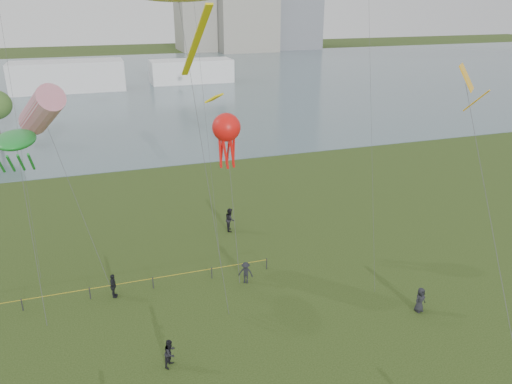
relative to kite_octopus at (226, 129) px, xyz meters
name	(u,v)px	position (x,y,z in m)	size (l,w,h in m)	color
lake	(128,84)	(-0.71, 81.26, -9.42)	(400.00, 120.00, 0.08)	slate
building_low	(200,9)	(31.29, 149.26, 4.56)	(16.00, 18.00, 28.00)	gray
pavilion_left	(68,76)	(-12.71, 76.26, -6.44)	(22.00, 8.00, 6.00)	silver
pavilion_right	(191,71)	(13.29, 79.26, -6.94)	(18.00, 7.00, 5.00)	white
spectator_a	(170,353)	(-6.42, -11.73, -8.64)	(0.78, 0.60, 1.60)	black
spectator_b	(246,273)	(-0.26, -5.19, -8.67)	(1.00, 0.58, 1.55)	black
spectator_c	(113,286)	(-8.84, -4.15, -8.62)	(0.96, 0.40, 1.64)	black
spectator_d	(420,300)	(8.91, -11.68, -8.64)	(0.79, 0.51, 1.61)	black
spectator_g	(230,219)	(0.95, 3.02, -8.47)	(0.95, 0.74, 1.95)	black
kite_windsock	(42,110)	(-11.97, 1.90, 1.72)	(5.44, 7.81, 13.12)	#3F3F42
kite_creature	(16,140)	(-13.43, -0.91, 0.57)	(2.37, 7.33, 10.46)	#3F3F42
kite_octopus	(226,129)	(0.00, 0.00, 0.00)	(2.02, 6.17, 10.55)	#3F3F42
kite_delta	(470,94)	(8.90, -13.19, 4.22)	(3.62, 11.59, 15.01)	#3F3F42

